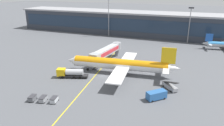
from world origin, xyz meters
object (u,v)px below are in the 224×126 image
(baggage_cart_1, at_px, (43,99))
(main_airliner, at_px, (121,64))
(baggage_cart_0, at_px, (32,98))
(belt_loader, at_px, (170,86))
(fuel_tanker, at_px, (70,73))
(lavatory_truck, at_px, (157,95))
(baggage_cart_2, at_px, (54,100))

(baggage_cart_1, bearing_deg, main_airliner, 64.65)
(baggage_cart_0, relative_size, baggage_cart_1, 1.00)
(belt_loader, bearing_deg, fuel_tanker, -173.77)
(main_airliner, relative_size, belt_loader, 6.98)
(fuel_tanker, distance_m, baggage_cart_0, 18.24)
(lavatory_truck, distance_m, baggage_cart_0, 35.05)
(fuel_tanker, xyz_separation_m, belt_loader, (33.69, 3.68, -0.76))
(fuel_tanker, bearing_deg, belt_loader, 6.23)
(baggage_cart_0, xyz_separation_m, baggage_cart_1, (3.12, 0.73, 0.00))
(lavatory_truck, height_order, baggage_cart_1, lavatory_truck)
(belt_loader, distance_m, baggage_cart_0, 41.05)
(baggage_cart_0, distance_m, baggage_cart_2, 6.40)
(fuel_tanker, relative_size, baggage_cart_0, 3.76)
(fuel_tanker, height_order, lavatory_truck, fuel_tanker)
(belt_loader, xyz_separation_m, baggage_cart_2, (-28.51, -20.41, -0.21))
(lavatory_truck, bearing_deg, fuel_tanker, 172.05)
(baggage_cart_0, xyz_separation_m, baggage_cart_2, (6.23, 1.45, 0.00))
(baggage_cart_0, bearing_deg, baggage_cart_1, 13.13)
(fuel_tanker, xyz_separation_m, baggage_cart_1, (2.07, -17.46, -0.96))
(lavatory_truck, xyz_separation_m, baggage_cart_2, (-25.97, -12.38, -0.64))
(belt_loader, bearing_deg, main_airliner, 161.39)
(fuel_tanker, height_order, baggage_cart_1, fuel_tanker)
(main_airliner, bearing_deg, baggage_cart_0, -119.78)
(baggage_cart_2, bearing_deg, main_airliner, 69.70)
(fuel_tanker, xyz_separation_m, lavatory_truck, (31.15, -4.35, -0.32))
(baggage_cart_1, bearing_deg, lavatory_truck, 24.25)
(main_airliner, distance_m, baggage_cart_1, 30.47)
(fuel_tanker, bearing_deg, lavatory_truck, -7.95)
(baggage_cart_0, distance_m, baggage_cart_1, 3.20)
(baggage_cart_0, bearing_deg, baggage_cart_2, 13.13)
(main_airliner, bearing_deg, fuel_tanker, -146.53)
(main_airliner, distance_m, lavatory_truck, 21.66)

